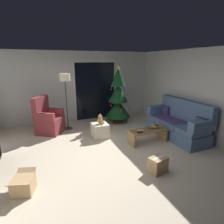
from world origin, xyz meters
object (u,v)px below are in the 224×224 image
armchair (48,120)px  cardboard_box_open_near_shelf (23,185)px  coffee_table (148,134)px  teddy_bear_honey (100,120)px  book_stack (156,126)px  floor_lamp (65,83)px  remote_black (140,132)px  christmas_tree (118,98)px  cell_phone (157,125)px  remote_white (141,130)px  ottoman (100,131)px  teddy_bear_chestnut_by_tree (98,124)px  cardboard_box_taped_mid_floor (158,164)px  couch (178,124)px  remote_graphite (151,129)px

armchair → cardboard_box_open_near_shelf: (-0.58, -2.68, -0.26)m
coffee_table → teddy_bear_honey: 1.39m
book_stack → floor_lamp: size_ratio=0.14×
remote_black → christmas_tree: (0.24, 1.97, 0.51)m
remote_black → cell_phone: size_ratio=1.08×
armchair → coffee_table: bearing=-35.9°
remote_white → book_stack: 0.52m
cardboard_box_open_near_shelf → teddy_bear_honey: bearing=41.8°
ottoman → teddy_bear_chestnut_by_tree: size_ratio=1.54×
remote_black → cell_phone: (0.62, 0.15, 0.06)m
remote_white → cardboard_box_open_near_shelf: size_ratio=0.27×
cardboard_box_taped_mid_floor → floor_lamp: bearing=112.5°
teddy_bear_honey → remote_black: bearing=-49.5°
remote_black → teddy_bear_honey: teddy_bear_honey is taller
cell_phone → christmas_tree: christmas_tree is taller
book_stack → armchair: size_ratio=0.22×
couch → armchair: armchair is taller
christmas_tree → cardboard_box_taped_mid_floor: christmas_tree is taller
book_stack → christmas_tree: (-0.37, 1.80, 0.49)m
couch → remote_white: (-1.24, 0.00, -0.02)m
couch → cardboard_box_open_near_shelf: size_ratio=3.42×
remote_white → teddy_bear_honey: 1.18m
teddy_bear_honey → cardboard_box_taped_mid_floor: teddy_bear_honey is taller
remote_white → remote_black: (-0.09, -0.12, 0.00)m
remote_graphite → teddy_bear_honey: 1.42m
floor_lamp → teddy_bear_honey: size_ratio=6.25×
remote_black → couch: bearing=104.1°
cell_phone → floor_lamp: bearing=118.3°
remote_graphite → cardboard_box_taped_mid_floor: 1.46m
couch → cell_phone: (-0.72, 0.03, 0.03)m
book_stack → cardboard_box_open_near_shelf: (-3.33, -1.00, -0.26)m
remote_white → teddy_bear_honey: size_ratio=0.55×
cell_phone → cardboard_box_open_near_shelf: (-3.34, -0.98, -0.29)m
coffee_table → teddy_bear_chestnut_by_tree: coffee_table is taller
remote_black → ottoman: size_ratio=0.35×
remote_graphite → book_stack: bearing=-44.4°
couch → book_stack: bearing=176.0°
cardboard_box_open_near_shelf → remote_black: bearing=16.9°
couch → teddy_bear_chestnut_by_tree: bearing=139.9°
christmas_tree → armchair: size_ratio=1.77×
christmas_tree → ottoman: (-1.02, -1.06, -0.68)m
remote_white → armchair: armchair is taller
couch → floor_lamp: (-2.88, 1.83, 1.11)m
teddy_bear_honey → cardboard_box_open_near_shelf: bearing=-138.2°
book_stack → armchair: (-2.75, 1.68, 0.00)m
coffee_table → teddy_bear_chestnut_by_tree: size_ratio=3.86×
coffee_table → book_stack: size_ratio=4.36×
remote_black → cardboard_box_taped_mid_floor: 1.21m
remote_black → cell_phone: 0.64m
armchair → remote_black: bearing=-40.9°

